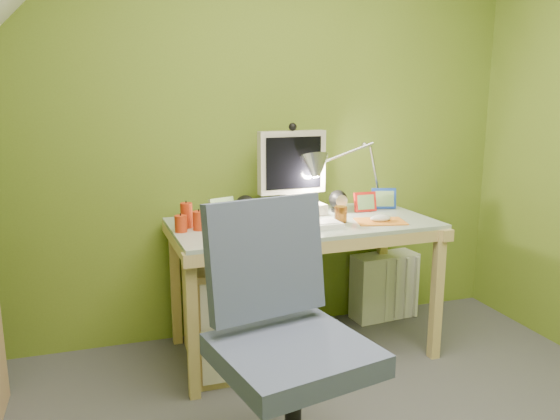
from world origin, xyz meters
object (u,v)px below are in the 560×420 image
object	(u,v)px
task_chair	(293,349)
radiator	(384,286)
monitor	(292,163)
desk	(302,287)
desk_lamp	(366,161)

from	to	relation	value
task_chair	radiator	xyz separation A→B (m)	(1.04, 1.23, -0.31)
monitor	task_chair	world-z (taller)	monitor
desk	radiator	distance (m)	0.72
desk	desk_lamp	world-z (taller)	desk_lamp
desk	task_chair	world-z (taller)	task_chair
desk_lamp	radiator	world-z (taller)	desk_lamp
desk_lamp	radiator	distance (m)	0.84
monitor	desk_lamp	xyz separation A→B (m)	(0.45, 0.00, -0.00)
monitor	task_chair	bearing A→B (deg)	-112.95
radiator	desk_lamp	bearing A→B (deg)	-161.08
desk	desk_lamp	bearing A→B (deg)	19.51
desk	radiator	world-z (taller)	desk
monitor	desk_lamp	bearing A→B (deg)	-4.17
desk	monitor	world-z (taller)	monitor
desk_lamp	radiator	xyz separation A→B (m)	(0.20, 0.09, -0.81)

